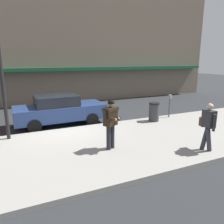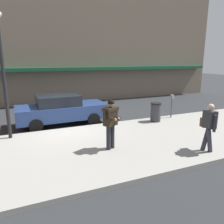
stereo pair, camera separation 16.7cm
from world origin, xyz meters
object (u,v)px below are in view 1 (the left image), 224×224
object	(u,v)px
parked_sedan_mid	(60,110)
street_lamp_post	(0,63)
pedestrian_with_bag	(208,124)
man_texting_on_phone	(111,119)
trash_bin	(154,112)
parking_meter	(170,102)

from	to	relation	value
parked_sedan_mid	street_lamp_post	size ratio (longest dim) A/B	0.93
pedestrian_with_bag	street_lamp_post	distance (m)	7.89
parked_sedan_mid	man_texting_on_phone	world-z (taller)	man_texting_on_phone
parked_sedan_mid	trash_bin	bearing A→B (deg)	-22.57
parked_sedan_mid	parking_meter	size ratio (longest dim) A/B	3.57
parked_sedan_mid	street_lamp_post	xyz separation A→B (m)	(-2.41, -1.61, 2.35)
parked_sedan_mid	trash_bin	world-z (taller)	parked_sedan_mid
parked_sedan_mid	man_texting_on_phone	distance (m)	4.40
pedestrian_with_bag	parking_meter	size ratio (longest dim) A/B	1.34
man_texting_on_phone	parking_meter	distance (m)	5.51
trash_bin	street_lamp_post	bearing A→B (deg)	177.83
man_texting_on_phone	parking_meter	world-z (taller)	man_texting_on_phone
pedestrian_with_bag	trash_bin	xyz separation A→B (m)	(0.52, 3.90, -0.47)
man_texting_on_phone	street_lamp_post	xyz separation A→B (m)	(-3.36, 2.67, 1.89)
street_lamp_post	trash_bin	world-z (taller)	street_lamp_post
pedestrian_with_bag	man_texting_on_phone	bearing A→B (deg)	153.66
parked_sedan_mid	pedestrian_with_bag	size ratio (longest dim) A/B	2.67
parked_sedan_mid	pedestrian_with_bag	bearing A→B (deg)	-55.42
street_lamp_post	parking_meter	distance (m)	8.43
street_lamp_post	parked_sedan_mid	bearing A→B (deg)	33.73
pedestrian_with_bag	street_lamp_post	bearing A→B (deg)	146.89
parked_sedan_mid	man_texting_on_phone	xyz separation A→B (m)	(0.95, -4.27, 0.46)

